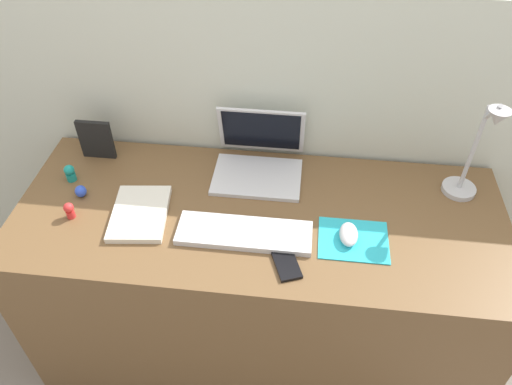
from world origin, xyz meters
TOP-DOWN VIEW (x-y plane):
  - ground_plane at (0.00, 0.00)m, footprint 6.00×6.00m
  - back_wall at (0.00, 0.36)m, footprint 2.78×0.05m
  - desk at (0.00, 0.00)m, footprint 1.58×0.64m
  - laptop at (-0.03, 0.22)m, footprint 0.30×0.26m
  - keyboard at (-0.03, -0.10)m, footprint 0.41×0.13m
  - mousepad at (0.30, -0.08)m, footprint 0.21×0.17m
  - mouse at (0.28, -0.08)m, footprint 0.06×0.10m
  - cell_phone at (0.10, -0.19)m, footprint 0.11×0.14m
  - desk_lamp at (0.65, 0.15)m, footprint 0.11×0.17m
  - notebook_pad at (-0.37, -0.05)m, footprint 0.20×0.26m
  - picture_frame at (-0.60, 0.22)m, footprint 0.12×0.02m
  - toy_figurine_teal at (-0.66, 0.09)m, footprint 0.04×0.04m
  - toy_figurine_red at (-0.59, -0.08)m, footprint 0.03×0.03m
  - toy_figurine_blue at (-0.59, 0.01)m, footprint 0.04×0.04m

SIDE VIEW (x-z plane):
  - ground_plane at x=0.00m, z-range 0.00..0.00m
  - desk at x=0.00m, z-range 0.00..0.74m
  - back_wall at x=0.00m, z-range 0.00..1.32m
  - mousepad at x=0.30m, z-range 0.74..0.74m
  - cell_phone at x=0.10m, z-range 0.74..0.75m
  - keyboard at x=-0.03m, z-range 0.74..0.76m
  - notebook_pad at x=-0.37m, z-range 0.74..0.76m
  - toy_figurine_blue at x=-0.59m, z-range 0.74..0.78m
  - mouse at x=0.28m, z-range 0.74..0.78m
  - toy_figurine_red at x=-0.59m, z-range 0.74..0.80m
  - toy_figurine_teal at x=-0.66m, z-range 0.74..0.80m
  - laptop at x=-0.03m, z-range 0.69..0.90m
  - picture_frame at x=-0.60m, z-range 0.74..0.89m
  - desk_lamp at x=0.65m, z-range 0.73..1.11m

